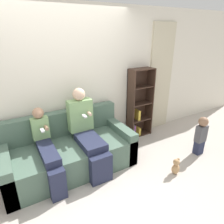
{
  "coord_description": "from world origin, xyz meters",
  "views": [
    {
      "loc": [
        -0.93,
        -2.16,
        2.13
      ],
      "look_at": [
        0.7,
        0.63,
        0.8
      ],
      "focal_mm": 32.0,
      "sensor_mm": 36.0,
      "label": 1
    }
  ],
  "objects": [
    {
      "name": "back_wall",
      "position": [
        0.0,
        1.08,
        1.27
      ],
      "size": [
        10.0,
        0.06,
        2.55
      ],
      "color": "silver",
      "rests_on": "ground_plane"
    },
    {
      "name": "ground_plane",
      "position": [
        0.0,
        0.0,
        0.0
      ],
      "size": [
        14.0,
        14.0,
        0.0
      ],
      "primitive_type": "plane",
      "color": "#BCB2A8"
    },
    {
      "name": "adult_seated",
      "position": [
        0.14,
        0.48,
        0.65
      ],
      "size": [
        0.4,
        0.89,
        1.29
      ],
      "color": "#232842",
      "rests_on": "ground_plane"
    },
    {
      "name": "curtain_panel",
      "position": [
        2.16,
        1.03,
        1.14
      ],
      "size": [
        0.6,
        0.04,
        2.29
      ],
      "color": "beige",
      "rests_on": "ground_plane"
    },
    {
      "name": "bookshelf",
      "position": [
        1.52,
        0.94,
        0.65
      ],
      "size": [
        0.51,
        0.26,
        1.44
      ],
      "color": "#3D281E",
      "rests_on": "ground_plane"
    },
    {
      "name": "teddy_bear",
      "position": [
        1.25,
        -0.44,
        0.13
      ],
      "size": [
        0.14,
        0.11,
        0.28
      ],
      "color": "tan",
      "rests_on": "ground_plane"
    },
    {
      "name": "couch",
      "position": [
        -0.14,
        0.57,
        0.29
      ],
      "size": [
        2.02,
        0.95,
        0.87
      ],
      "color": "#4C6656",
      "rests_on": "ground_plane"
    },
    {
      "name": "toddler_standing",
      "position": [
        2.05,
        -0.24,
        0.4
      ],
      "size": [
        0.2,
        0.17,
        0.73
      ],
      "color": "#232842",
      "rests_on": "ground_plane"
    },
    {
      "name": "child_seated",
      "position": [
        -0.5,
        0.41,
        0.54
      ],
      "size": [
        0.25,
        0.9,
        1.07
      ],
      "color": "#232842",
      "rests_on": "ground_plane"
    }
  ]
}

